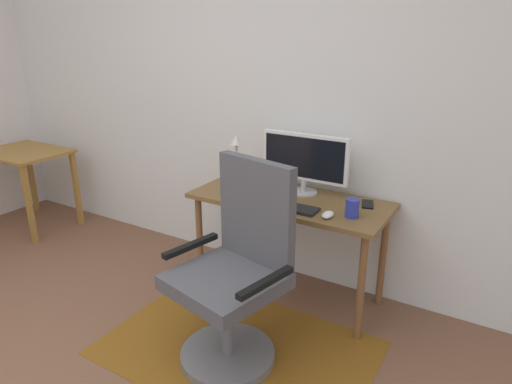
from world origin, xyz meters
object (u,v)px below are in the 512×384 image
Objects in this scene: desk at (289,210)px; desk_lamp at (236,159)px; monitor at (305,159)px; office_chair at (236,279)px; computer_mouse at (328,215)px; coffee_cup at (352,208)px; cell_phone at (367,204)px; side_table at (26,164)px; keyboard at (284,206)px.

desk_lamp reaches higher than desk.
monitor is 0.54× the size of office_chair.
monitor is 0.48m from computer_mouse.
coffee_cup is 0.27× the size of desk_lamp.
cell_phone is (0.43, 0.01, -0.23)m from monitor.
desk is 2.56m from side_table.
cell_phone is 0.96m from office_chair.
keyboard is 0.52m from cell_phone.
monitor reaches higher than desk.
desk is at bearing 178.71° from cell_phone.
desk_lamp reaches higher than cell_phone.
desk_lamp is (-0.37, 0.05, 0.23)m from keyboard.
side_table is (-2.22, -0.06, -0.35)m from desk_lamp.
desk_lamp is at bearing -178.47° from coffee_cup.
cell_phone is at bearing 1.05° from monitor.
cell_phone is (0.02, 0.23, -0.05)m from coffee_cup.
monitor is 1.49× the size of desk_lamp.
desk is at bearing 3.88° from side_table.
keyboard is at bearing -75.46° from desk.
desk is 11.70× the size of coffee_cup.
coffee_cup reaches higher than keyboard.
monitor is at bearing 6.77° from side_table.
office_chair reaches higher than side_table.
keyboard is 3.96× the size of coffee_cup.
monitor is at bearing 162.86° from cell_phone.
monitor is (0.03, 0.13, 0.32)m from desk.
keyboard is 0.39× the size of office_chair.
desk is 3.20× the size of desk_lamp.
monitor is at bearing 34.01° from desk_lamp.
monitor reaches higher than desk_lamp.
cell_phone reaches higher than desk.
desk_lamp is (-0.36, -0.25, 0.01)m from monitor.
coffee_cup is at bearing 1.53° from desk_lamp.
desk_lamp reaches higher than computer_mouse.
desk is 1.16× the size of office_chair.
desk is 0.34m from monitor.
computer_mouse is at bearing -145.47° from coffee_cup.
desk_lamp is at bearing -161.25° from desk.
computer_mouse is 0.14m from coffee_cup.
computer_mouse reaches higher than cell_phone.
coffee_cup reaches higher than desk.
keyboard is at bearing 102.11° from office_chair.
coffee_cup is 0.14× the size of side_table.
monitor is 2.63m from side_table.
desk is at bearing 105.56° from office_chair.
cell_phone is at bearing 5.96° from side_table.
computer_mouse reaches higher than side_table.
computer_mouse is at bearing 72.84° from office_chair.
cell_phone is (0.13, 0.31, -0.01)m from computer_mouse.
monitor is at bearing 102.63° from office_chair.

